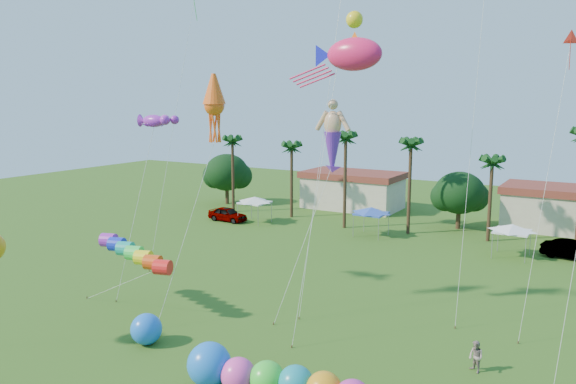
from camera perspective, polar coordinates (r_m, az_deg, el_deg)
The scene contains 15 objects.
tree_line at distance 62.62m, azimuth 19.09°, elevation -0.18°, with size 69.46×8.91×11.00m.
buildings_row at distance 70.31m, azimuth 14.70°, elevation -0.85°, with size 35.00×7.00×4.00m.
tent_row at distance 58.40m, azimuth 8.22°, elevation -1.93°, with size 31.00×4.00×0.60m.
car_a at distance 66.17m, azimuth -6.15°, elevation -2.25°, with size 1.95×4.85×1.65m, color #4C4C54.
car_b at distance 56.35m, azimuth 26.87°, elevation -5.29°, with size 1.76×5.04×1.66m, color #4C4C54.
spectator_b at distance 32.06m, azimuth 18.54°, elevation -15.59°, with size 0.82×0.64×1.69m, color gray.
caterpillar_inflatable at distance 28.00m, azimuth -0.69°, elevation -18.74°, with size 10.88×3.18×2.21m.
blue_ball at distance 34.62m, azimuth -14.20°, elevation -13.34°, with size 1.83×1.83×1.83m, color blue.
rainbow_tube at distance 38.08m, azimuth -14.63°, elevation -7.00°, with size 9.54×1.75×4.08m.
merman_kite at distance 36.63m, azimuth 4.54°, elevation 5.15°, with size 3.02×5.20×13.72m.
fish_kite at distance 34.01m, azimuth 6.75°, elevation 13.72°, with size 5.18×5.68×17.81m.
squid_kite at distance 36.81m, azimuth -7.50°, elevation 8.69°, with size 2.04×5.49×15.85m.
lobster_kite at distance 41.63m, azimuth -13.49°, elevation 7.03°, with size 3.47×4.75×13.24m.
delta_kite_red at distance 37.12m, azimuth 26.72°, elevation 13.10°, with size 1.79×3.88×18.11m.
delta_kite_green at distance 49.50m, azimuth -9.54°, elevation 18.58°, with size 2.13×5.42×23.20m.
Camera 1 is at (15.88, -16.61, 14.13)m, focal length 35.00 mm.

